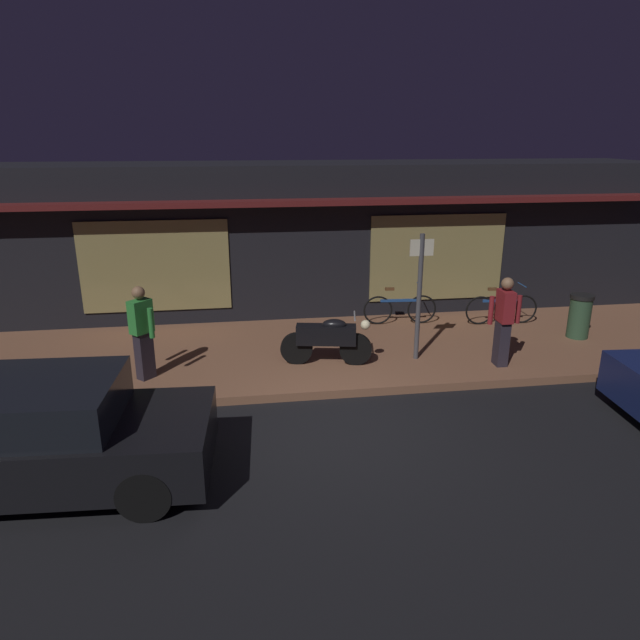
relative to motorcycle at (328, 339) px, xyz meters
The scene contains 11 objects.
ground_plane 2.29m from the motorcycle, 94.49° to the right, with size 60.00×60.00×0.00m, color black.
sidewalk_slab 1.01m from the motorcycle, 101.88° to the left, with size 18.00×4.00×0.15m, color brown.
storefront_building 4.36m from the motorcycle, 92.34° to the left, with size 18.00×3.30×3.60m.
motorcycle is the anchor object (origin of this frame).
bicycle_parked 4.61m from the motorcycle, 22.79° to the left, with size 1.66×0.42×0.91m.
bicycle_extra 2.90m from the motorcycle, 46.92° to the left, with size 1.66×0.42×0.91m.
person_photographer 3.30m from the motorcycle, behind, with size 0.50×0.49×1.67m.
person_bystander 3.23m from the motorcycle, ahead, with size 0.61×0.39×1.67m.
sign_post 1.92m from the motorcycle, ahead, with size 0.44×0.09×2.40m.
trash_bin 5.51m from the motorcycle, ahead, with size 0.48×0.48×0.93m.
parked_car_near 5.16m from the motorcycle, 143.00° to the right, with size 4.19×1.98×1.42m.
Camera 1 is at (-1.42, -7.64, 4.26)m, focal length 32.15 mm.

